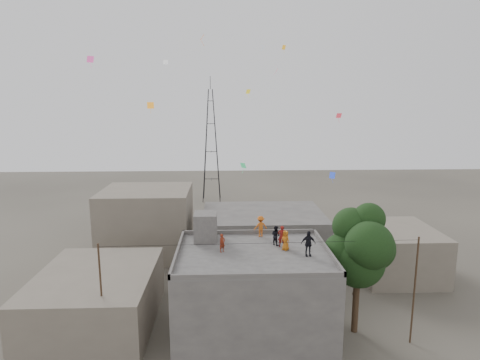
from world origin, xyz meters
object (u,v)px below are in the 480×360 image
object	(u,v)px
stair_head_box	(206,227)
person_dark_adult	(308,244)
tree	(361,248)
person_red_adult	(282,236)
transmission_tower	(211,146)

from	to	relation	value
stair_head_box	person_dark_adult	distance (m)	7.45
stair_head_box	tree	xyz separation A→B (m)	(10.57, -2.00, -1.00)
person_dark_adult	person_red_adult	bearing A→B (deg)	125.50
tree	transmission_tower	bearing A→B (deg)	106.09
person_red_adult	transmission_tower	bearing A→B (deg)	-74.80
stair_head_box	transmission_tower	world-z (taller)	transmission_tower
tree	person_dark_adult	xyz separation A→B (m)	(-3.88, -1.26, 0.82)
tree	person_red_adult	size ratio (longest dim) A/B	6.09
person_red_adult	person_dark_adult	xyz separation A→B (m)	(1.45, -1.73, 0.08)
tree	person_dark_adult	world-z (taller)	tree
person_red_adult	tree	bearing A→B (deg)	-178.56
person_dark_adult	tree	bearing A→B (deg)	13.51
stair_head_box	transmission_tower	bearing A→B (deg)	91.23
transmission_tower	person_dark_adult	bearing A→B (deg)	-79.57
tree	transmission_tower	size ratio (longest dim) A/B	0.45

